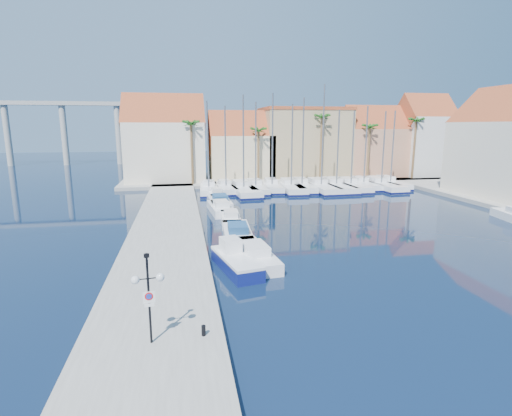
% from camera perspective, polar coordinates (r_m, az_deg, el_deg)
% --- Properties ---
extents(ground, '(260.00, 260.00, 0.00)m').
position_cam_1_polar(ground, '(21.56, 11.22, -13.49)').
color(ground, black).
rests_on(ground, ground).
extents(quay_west, '(6.00, 77.00, 0.50)m').
position_cam_1_polar(quay_west, '(32.80, -12.77, -4.23)').
color(quay_west, gray).
rests_on(quay_west, ground).
extents(shore_north, '(54.00, 16.00, 0.50)m').
position_cam_1_polar(shore_north, '(68.90, 4.31, 4.31)').
color(shore_north, gray).
rests_on(shore_north, ground).
extents(lamp_post, '(1.28, 0.46, 3.78)m').
position_cam_1_polar(lamp_post, '(16.46, -15.15, -10.56)').
color(lamp_post, black).
rests_on(lamp_post, quay_west).
extents(bollard, '(0.18, 0.18, 0.45)m').
position_cam_1_polar(bollard, '(17.52, -7.51, -16.96)').
color(bollard, black).
rests_on(bollard, quay_west).
extents(fishing_boat, '(2.86, 5.58, 1.87)m').
position_cam_1_polar(fishing_boat, '(25.82, -2.97, -7.48)').
color(fishing_boat, navy).
rests_on(fishing_boat, ground).
extents(motorboat_west_0, '(2.89, 7.09, 1.40)m').
position_cam_1_polar(motorboat_west_0, '(27.35, -0.54, -6.60)').
color(motorboat_west_0, white).
rests_on(motorboat_west_0, ground).
extents(motorboat_west_1, '(2.59, 6.91, 1.40)m').
position_cam_1_polar(motorboat_west_1, '(32.59, -2.68, -3.58)').
color(motorboat_west_1, white).
rests_on(motorboat_west_1, ground).
extents(motorboat_west_2, '(2.06, 5.47, 1.40)m').
position_cam_1_polar(motorboat_west_2, '(37.58, -3.66, -1.52)').
color(motorboat_west_2, white).
rests_on(motorboat_west_2, ground).
extents(motorboat_west_3, '(2.47, 6.48, 1.40)m').
position_cam_1_polar(motorboat_west_3, '(42.47, -5.10, 0.00)').
color(motorboat_west_3, white).
rests_on(motorboat_west_3, ground).
extents(motorboat_west_4, '(2.45, 7.01, 1.40)m').
position_cam_1_polar(motorboat_west_4, '(46.15, -5.24, 0.94)').
color(motorboat_west_4, white).
rests_on(motorboat_west_4, ground).
extents(motorboat_west_5, '(1.80, 5.56, 1.40)m').
position_cam_1_polar(motorboat_west_5, '(51.00, -5.69, 1.97)').
color(motorboat_west_5, white).
rests_on(motorboat_west_5, ground).
extents(sailboat_0, '(2.82, 8.91, 12.24)m').
position_cam_1_polar(sailboat_0, '(54.99, -6.76, 2.75)').
color(sailboat_0, white).
rests_on(sailboat_0, ground).
extents(sailboat_1, '(2.86, 8.47, 11.65)m').
position_cam_1_polar(sailboat_1, '(55.60, -4.39, 2.90)').
color(sailboat_1, white).
rests_on(sailboat_1, ground).
extents(sailboat_2, '(3.66, 11.55, 12.98)m').
position_cam_1_polar(sailboat_2, '(54.52, -1.91, 2.72)').
color(sailboat_2, white).
rests_on(sailboat_2, ground).
extents(sailboat_3, '(2.68, 9.66, 12.18)m').
position_cam_1_polar(sailboat_3, '(56.03, -0.13, 2.98)').
color(sailboat_3, white).
rests_on(sailboat_3, ground).
extents(sailboat_4, '(2.98, 9.04, 13.38)m').
position_cam_1_polar(sailboat_4, '(56.87, 2.24, 3.14)').
color(sailboat_4, white).
rests_on(sailboat_4, ground).
extents(sailboat_5, '(3.33, 10.68, 11.93)m').
position_cam_1_polar(sailboat_5, '(56.75, 4.91, 3.04)').
color(sailboat_5, white).
rests_on(sailboat_5, ground).
extents(sailboat_6, '(3.49, 10.23, 12.81)m').
position_cam_1_polar(sailboat_6, '(57.68, 6.46, 3.16)').
color(sailboat_6, white).
rests_on(sailboat_6, ground).
extents(sailboat_7, '(3.05, 11.05, 14.53)m').
position_cam_1_polar(sailboat_7, '(57.57, 9.08, 3.08)').
color(sailboat_7, white).
rests_on(sailboat_7, ground).
extents(sailboat_8, '(3.03, 11.31, 11.20)m').
position_cam_1_polar(sailboat_8, '(58.64, 11.17, 3.12)').
color(sailboat_8, white).
rests_on(sailboat_8, ground).
extents(sailboat_9, '(2.90, 10.29, 11.07)m').
position_cam_1_polar(sailboat_9, '(59.31, 13.15, 3.14)').
color(sailboat_9, white).
rests_on(sailboat_9, ground).
extents(sailboat_10, '(2.63, 9.10, 11.80)m').
position_cam_1_polar(sailboat_10, '(61.11, 14.90, 3.33)').
color(sailboat_10, white).
rests_on(sailboat_10, ground).
extents(sailboat_11, '(3.52, 11.11, 11.06)m').
position_cam_1_polar(sailboat_11, '(61.30, 17.15, 3.19)').
color(sailboat_11, white).
rests_on(sailboat_11, ground).
extents(sailboat_12, '(2.67, 9.41, 11.16)m').
position_cam_1_polar(sailboat_12, '(63.18, 18.40, 3.37)').
color(sailboat_12, white).
rests_on(sailboat_12, ground).
extents(building_0, '(12.30, 9.00, 13.50)m').
position_cam_1_polar(building_0, '(65.15, -12.86, 9.17)').
color(building_0, beige).
rests_on(building_0, shore_north).
extents(building_1, '(10.30, 8.00, 11.00)m').
position_cam_1_polar(building_1, '(65.85, -2.22, 8.41)').
color(building_1, beige).
rests_on(building_1, shore_north).
extents(building_2, '(14.20, 10.20, 11.50)m').
position_cam_1_polar(building_2, '(69.22, 6.82, 9.29)').
color(building_2, tan).
rests_on(building_2, shore_north).
extents(building_3, '(10.30, 8.00, 12.00)m').
position_cam_1_polar(building_3, '(72.79, 16.22, 8.72)').
color(building_3, tan).
rests_on(building_3, shore_north).
extents(building_4, '(8.30, 8.00, 14.00)m').
position_cam_1_polar(building_4, '(76.35, 22.74, 9.23)').
color(building_4, silver).
rests_on(building_4, shore_north).
extents(palm_0, '(2.60, 2.60, 10.15)m').
position_cam_1_polar(palm_0, '(60.07, -9.27, 11.56)').
color(palm_0, brown).
rests_on(palm_0, shore_north).
extents(palm_1, '(2.60, 2.60, 9.15)m').
position_cam_1_polar(palm_1, '(61.15, 0.34, 10.82)').
color(palm_1, brown).
rests_on(palm_1, shore_north).
extents(palm_2, '(2.60, 2.60, 11.15)m').
position_cam_1_polar(palm_2, '(63.79, 9.41, 12.40)').
color(palm_2, brown).
rests_on(palm_2, shore_north).
extents(palm_3, '(2.60, 2.60, 9.65)m').
position_cam_1_polar(palm_3, '(66.90, 15.95, 10.86)').
color(palm_3, brown).
rests_on(palm_3, shore_north).
extents(palm_4, '(2.60, 2.60, 10.65)m').
position_cam_1_polar(palm_4, '(70.80, 21.92, 11.26)').
color(palm_4, brown).
rests_on(palm_4, shore_north).
extents(viaduct, '(48.00, 2.20, 14.45)m').
position_cam_1_polar(viaduct, '(104.92, -28.58, 10.96)').
color(viaduct, '#9E9E99').
rests_on(viaduct, ground).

